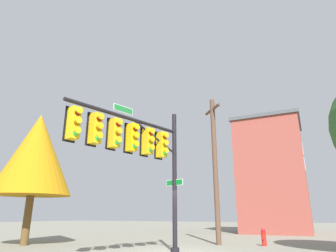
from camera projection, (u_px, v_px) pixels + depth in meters
The scene contains 5 objects.
signal_pole_assembly at pixel (134, 143), 11.40m from camera, with size 5.44×2.20×6.00m.
utility_pole at pixel (215, 165), 16.32m from camera, with size 1.41×1.30×8.11m.
fire_hydrant at pixel (264, 237), 14.63m from camera, with size 0.33×0.24×0.83m.
tree_mid at pixel (36, 154), 16.25m from camera, with size 4.14×4.14×7.10m.
brick_building at pixel (272, 175), 26.46m from camera, with size 6.60×5.85×9.95m.
Camera 1 is at (11.74, 5.33, 1.46)m, focal length 31.06 mm.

